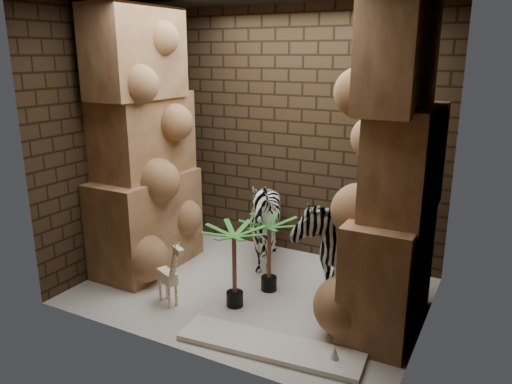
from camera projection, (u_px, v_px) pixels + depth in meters
The scene contains 13 objects.
floor at pixel (252, 290), 5.29m from camera, with size 3.50×3.50×0.00m, color beige.
wall_back at pixel (301, 135), 5.94m from camera, with size 3.50×3.50×0.00m, color #342615.
wall_front at pixel (174, 181), 3.82m from camera, with size 3.50×3.50×0.00m, color #342615.
wall_left at pixel (118, 139), 5.68m from camera, with size 3.00×3.00×0.00m, color #342615.
wall_right at pixel (437, 172), 4.09m from camera, with size 3.00×3.00×0.00m, color #342615.
rock_pillar_left at pixel (142, 141), 5.52m from camera, with size 0.68×1.30×3.00m, color tan, non-canonical shape.
rock_pillar_right at pixel (397, 168), 4.24m from camera, with size 0.58×1.25×3.00m, color tan, non-canonical shape.
zebra_right at pixel (329, 233), 5.05m from camera, with size 0.62×1.15×1.36m, color white.
zebra_left at pixel (265, 227), 5.68m from camera, with size 0.93×1.15×1.04m, color white.
giraffe_toy at pixel (167, 269), 4.92m from camera, with size 0.39×0.13×0.75m, color #FBECBE, non-canonical shape.
palm_front at pixel (269, 255), 5.20m from camera, with size 0.36×0.36×0.81m, color #256626, non-canonical shape.
palm_back at pixel (234, 267), 4.86m from camera, with size 0.36×0.36×0.84m, color #256626, non-canonical shape.
surfboard at pixel (270, 346), 4.24m from camera, with size 1.61×0.40×0.05m, color white.
Camera 1 is at (2.31, -4.22, 2.45)m, focal length 34.68 mm.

